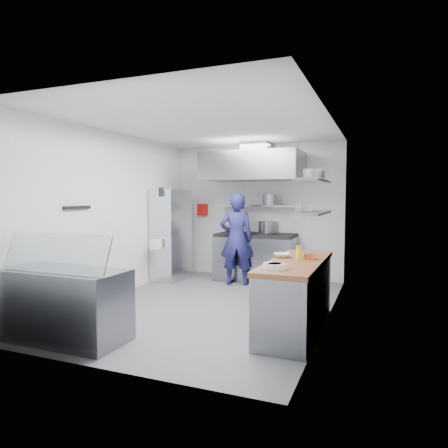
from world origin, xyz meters
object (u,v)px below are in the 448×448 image
at_px(wire_rack, 171,235).
at_px(display_case, 65,305).
at_px(gas_range, 256,258).
at_px(chef, 236,239).

relative_size(wire_rack, display_case, 1.23).
distance_m(gas_range, wire_rack, 1.80).
bearing_deg(gas_range, display_case, -105.02).
bearing_deg(gas_range, chef, -114.27).
bearing_deg(display_case, gas_range, 74.98).
relative_size(gas_range, chef, 0.90).
relative_size(gas_range, display_case, 1.07).
bearing_deg(chef, gas_range, -132.05).
height_order(gas_range, wire_rack, wire_rack).
xyz_separation_m(gas_range, wire_rack, (-1.63, -0.59, 0.48)).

